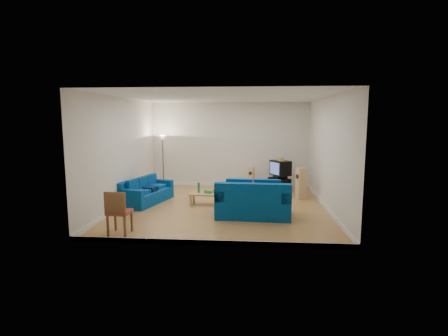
# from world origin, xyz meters

# --- Properties ---
(room) EXTENTS (6.01, 6.51, 3.21)m
(room) POSITION_xyz_m (0.00, 0.00, 1.54)
(room) COLOR brown
(room) RESTS_ON ground
(sofa_three_seat) EXTENTS (1.32, 2.10, 0.75)m
(sofa_three_seat) POSITION_xyz_m (-2.44, 0.30, 0.28)
(sofa_three_seat) COLOR navy
(sofa_three_seat) RESTS_ON ground
(sofa_loveseat) EXTENTS (2.00, 1.18, 0.97)m
(sofa_loveseat) POSITION_xyz_m (0.89, -1.04, 0.37)
(sofa_loveseat) COLOR navy
(sofa_loveseat) RESTS_ON ground
(coffee_table) EXTENTS (1.02, 0.56, 0.36)m
(coffee_table) POSITION_xyz_m (-0.51, 0.16, 0.31)
(coffee_table) COLOR tan
(coffee_table) RESTS_ON ground
(bottle) EXTENTS (0.09, 0.09, 0.31)m
(bottle) POSITION_xyz_m (-0.75, 0.21, 0.52)
(bottle) COLOR #197233
(bottle) RESTS_ON coffee_table
(tissue_box) EXTENTS (0.25, 0.20, 0.09)m
(tissue_box) POSITION_xyz_m (-0.45, 0.15, 0.41)
(tissue_box) COLOR green
(tissue_box) RESTS_ON coffee_table
(red_canister) EXTENTS (0.09, 0.09, 0.13)m
(red_canister) POSITION_xyz_m (-0.26, 0.21, 0.42)
(red_canister) COLOR red
(red_canister) RESTS_ON coffee_table
(remote) EXTENTS (0.17, 0.07, 0.02)m
(remote) POSITION_xyz_m (-0.17, -0.01, 0.37)
(remote) COLOR black
(remote) RESTS_ON coffee_table
(tv_stand) EXTENTS (0.82, 0.89, 0.48)m
(tv_stand) POSITION_xyz_m (1.84, 2.33, 0.24)
(tv_stand) COLOR black
(tv_stand) RESTS_ON ground
(av_receiver) EXTENTS (0.49, 0.55, 0.11)m
(av_receiver) POSITION_xyz_m (1.87, 2.37, 0.53)
(av_receiver) COLOR black
(av_receiver) RESTS_ON tv_stand
(television) EXTENTS (0.78, 0.84, 0.52)m
(television) POSITION_xyz_m (1.86, 2.33, 0.85)
(television) COLOR black
(television) RESTS_ON av_receiver
(centre_speaker) EXTENTS (0.26, 0.41, 0.13)m
(centre_speaker) POSITION_xyz_m (1.85, 2.34, 1.18)
(centre_speaker) COLOR tan
(centre_speaker) RESTS_ON television
(speaker_left) EXTENTS (0.24, 0.29, 0.83)m
(speaker_left) POSITION_xyz_m (0.83, 2.70, 0.41)
(speaker_left) COLOR tan
(speaker_left) RESTS_ON ground
(speaker_right) EXTENTS (0.37, 0.34, 1.01)m
(speaker_right) POSITION_xyz_m (2.45, 1.20, 0.51)
(speaker_right) COLOR tan
(speaker_right) RESTS_ON ground
(floor_lamp) EXTENTS (0.34, 0.34, 1.97)m
(floor_lamp) POSITION_xyz_m (-2.45, 2.60, 1.63)
(floor_lamp) COLOR black
(floor_lamp) RESTS_ON ground
(dining_chair) EXTENTS (0.50, 0.50, 1.01)m
(dining_chair) POSITION_xyz_m (-2.13, -2.72, 0.56)
(dining_chair) COLOR brown
(dining_chair) RESTS_ON ground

